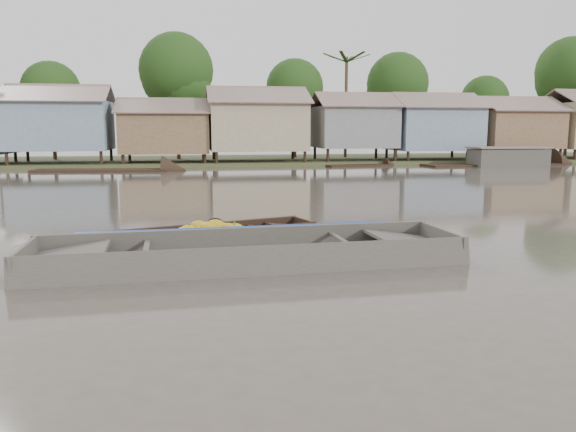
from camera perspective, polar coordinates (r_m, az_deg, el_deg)
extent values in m
plane|color=#4B4339|center=(10.42, 1.87, -5.19)|extent=(120.00, 120.00, 0.00)
cube|color=#384723|center=(43.02, -7.00, 5.48)|extent=(120.00, 12.00, 0.50)
cube|color=slate|center=(40.30, -22.08, 8.51)|extent=(6.20, 5.20, 3.20)
cube|color=brown|center=(38.99, -22.70, 11.50)|extent=(6.60, 3.02, 1.28)
cube|color=brown|center=(41.73, -21.83, 11.34)|extent=(6.60, 3.02, 1.28)
cube|color=brown|center=(39.44, -12.39, 8.23)|extent=(5.80, 4.60, 2.70)
cube|color=brown|center=(38.22, -12.57, 10.91)|extent=(6.20, 2.67, 1.14)
cube|color=brown|center=(40.70, -12.40, 10.78)|extent=(6.20, 2.67, 1.14)
cube|color=gray|center=(39.66, -3.17, 9.07)|extent=(6.50, 5.30, 3.30)
cube|color=brown|center=(38.30, -2.95, 12.22)|extent=(6.90, 3.08, 1.31)
cube|color=brown|center=(41.14, -3.43, 11.99)|extent=(6.90, 3.08, 1.31)
cube|color=slate|center=(41.05, 6.70, 8.95)|extent=(5.40, 4.70, 2.90)
cube|color=brown|center=(39.88, 7.28, 11.67)|extent=(5.80, 2.73, 1.17)
cube|color=brown|center=(42.32, 6.26, 11.53)|extent=(5.80, 2.73, 1.17)
cube|color=slate|center=(43.12, 14.46, 8.60)|extent=(6.00, 5.00, 3.10)
cube|color=brown|center=(41.94, 15.33, 11.30)|extent=(6.40, 2.90, 1.24)
cube|color=brown|center=(44.40, 13.84, 11.20)|extent=(6.40, 2.90, 1.24)
cube|color=brown|center=(46.15, 21.92, 8.18)|extent=(5.70, 4.90, 2.80)
cube|color=brown|center=(45.06, 22.95, 10.47)|extent=(6.10, 2.85, 1.21)
cube|color=brown|center=(47.32, 21.21, 10.47)|extent=(6.10, 2.85, 1.21)
cylinder|color=#473323|center=(45.01, -22.73, 8.13)|extent=(0.28, 0.28, 4.90)
sphere|color=#1A3811|center=(45.10, -22.95, 11.68)|extent=(4.20, 4.20, 4.20)
cylinder|color=#473323|center=(42.91, -11.14, 9.58)|extent=(0.28, 0.28, 6.30)
sphere|color=#1A3811|center=(43.11, -11.29, 14.36)|extent=(5.40, 5.40, 5.40)
cylinder|color=#473323|center=(44.63, 0.68, 9.04)|extent=(0.28, 0.28, 5.25)
sphere|color=#1A3811|center=(44.73, 0.69, 12.88)|extent=(4.50, 4.50, 4.50)
cylinder|color=#473323|center=(45.80, 10.94, 9.09)|extent=(0.28, 0.28, 5.60)
sphere|color=#1A3811|center=(45.93, 11.06, 13.09)|extent=(4.80, 4.80, 4.80)
cylinder|color=#473323|center=(50.05, 19.21, 8.13)|extent=(0.28, 0.28, 4.55)
sphere|color=#1A3811|center=(50.10, 19.36, 11.11)|extent=(3.90, 3.90, 3.90)
cylinder|color=#473323|center=(52.95, 26.52, 8.85)|extent=(0.28, 0.28, 6.65)
sphere|color=#1A3811|center=(53.14, 26.82, 12.94)|extent=(5.70, 5.70, 5.70)
cylinder|color=#473323|center=(45.06, 5.90, 10.74)|extent=(0.24, 0.24, 8.00)
cube|color=black|center=(12.86, -8.00, -2.91)|extent=(4.93, 2.37, 0.08)
cube|color=black|center=(13.32, -8.78, -1.69)|extent=(4.79, 1.65, 0.46)
cube|color=black|center=(12.34, -7.20, -2.50)|extent=(4.79, 1.65, 0.46)
cube|color=black|center=(13.81, 1.56, -1.21)|extent=(0.39, 1.05, 0.44)
cube|color=black|center=(13.60, -0.01, -1.13)|extent=(1.09, 1.15, 0.18)
cube|color=black|center=(12.25, -18.84, -3.00)|extent=(0.39, 1.05, 0.44)
cube|color=black|center=(12.31, -16.90, -2.59)|extent=(1.09, 1.15, 0.18)
cube|color=black|center=(12.48, -13.09, -2.11)|extent=(0.41, 1.02, 0.05)
cube|color=black|center=(13.23, -3.27, -1.26)|extent=(0.41, 1.02, 0.05)
ellipsoid|color=gold|center=(12.67, -8.75, -1.38)|extent=(0.43, 0.36, 0.23)
ellipsoid|color=gold|center=(12.47, -10.23, -2.05)|extent=(0.41, 0.34, 0.22)
ellipsoid|color=gold|center=(12.70, -10.04, -1.42)|extent=(0.46, 0.38, 0.25)
ellipsoid|color=gold|center=(12.75, -9.09, -0.99)|extent=(0.44, 0.36, 0.23)
ellipsoid|color=gold|center=(12.68, -11.67, -1.99)|extent=(0.42, 0.35, 0.22)
ellipsoid|color=gold|center=(13.20, -7.45, -1.41)|extent=(0.39, 0.32, 0.20)
ellipsoid|color=gold|center=(12.92, -5.07, -1.42)|extent=(0.43, 0.35, 0.23)
ellipsoid|color=gold|center=(12.57, -7.22, -2.04)|extent=(0.37, 0.31, 0.20)
ellipsoid|color=gold|center=(12.84, -4.03, -1.86)|extent=(0.39, 0.32, 0.20)
ellipsoid|color=gold|center=(12.68, -10.52, -1.55)|extent=(0.40, 0.33, 0.21)
ellipsoid|color=gold|center=(12.39, -10.37, -2.32)|extent=(0.46, 0.38, 0.24)
ellipsoid|color=gold|center=(12.86, -8.05, -0.95)|extent=(0.35, 0.29, 0.19)
ellipsoid|color=gold|center=(12.73, -7.64, -1.31)|extent=(0.42, 0.34, 0.22)
ellipsoid|color=gold|center=(12.54, -11.48, -2.37)|extent=(0.36, 0.30, 0.19)
ellipsoid|color=gold|center=(13.22, -5.42, -1.25)|extent=(0.45, 0.38, 0.24)
ellipsoid|color=gold|center=(13.23, -6.08, -1.43)|extent=(0.40, 0.33, 0.21)
ellipsoid|color=gold|center=(12.79, -6.12, -1.13)|extent=(0.36, 0.30, 0.19)
ellipsoid|color=gold|center=(12.80, -7.41, -0.90)|extent=(0.47, 0.39, 0.25)
ellipsoid|color=gold|center=(12.48, -9.02, -1.75)|extent=(0.36, 0.30, 0.19)
ellipsoid|color=gold|center=(12.32, -10.96, -2.64)|extent=(0.37, 0.31, 0.20)
ellipsoid|color=gold|center=(12.85, -6.63, -1.17)|extent=(0.43, 0.35, 0.23)
ellipsoid|color=gold|center=(12.91, -8.90, -1.34)|extent=(0.41, 0.34, 0.22)
ellipsoid|color=gold|center=(12.96, -9.46, -1.30)|extent=(0.37, 0.30, 0.19)
ellipsoid|color=gold|center=(12.88, -8.39, -1.24)|extent=(0.44, 0.37, 0.23)
ellipsoid|color=gold|center=(12.96, -8.91, -1.44)|extent=(0.38, 0.31, 0.20)
ellipsoid|color=gold|center=(12.45, -10.61, -2.09)|extent=(0.46, 0.38, 0.25)
ellipsoid|color=gold|center=(12.84, -9.06, -1.35)|extent=(0.41, 0.34, 0.22)
ellipsoid|color=gold|center=(13.16, -7.54, -1.40)|extent=(0.40, 0.33, 0.21)
ellipsoid|color=gold|center=(12.63, -8.19, -1.18)|extent=(0.44, 0.37, 0.23)
ellipsoid|color=gold|center=(12.70, -7.13, -1.50)|extent=(0.40, 0.33, 0.21)
ellipsoid|color=gold|center=(12.56, -11.17, -1.99)|extent=(0.47, 0.39, 0.25)
ellipsoid|color=gold|center=(12.40, -10.18, -2.36)|extent=(0.45, 0.37, 0.24)
cylinder|color=#3F6626|center=(12.64, -9.93, -1.11)|extent=(0.04, 0.04, 0.16)
cylinder|color=#3F6626|center=(12.84, -7.30, -0.89)|extent=(0.04, 0.04, 0.16)
cylinder|color=#3F6626|center=(12.99, -5.48, -0.75)|extent=(0.04, 0.04, 0.16)
torus|color=black|center=(13.49, -7.46, -1.45)|extent=(0.63, 0.34, 0.61)
torus|color=black|center=(12.05, -10.24, -2.77)|extent=(0.64, 0.34, 0.62)
cube|color=#423E38|center=(10.77, -4.00, -5.17)|extent=(7.97, 2.03, 0.08)
cube|color=#423E38|center=(11.64, -4.69, -2.68)|extent=(8.08, 0.51, 0.65)
cube|color=#423E38|center=(9.77, -3.21, -4.92)|extent=(8.08, 0.51, 0.65)
cube|color=#423E38|center=(11.90, 15.21, -2.71)|extent=(0.14, 1.97, 0.61)
cube|color=#423E38|center=(11.59, 12.20, -2.52)|extent=(1.44, 1.76, 0.25)
cube|color=#423E38|center=(10.90, -25.13, -4.32)|extent=(0.14, 1.97, 0.61)
cube|color=#423E38|center=(10.74, -21.58, -3.85)|extent=(1.44, 1.76, 0.25)
cube|color=#423E38|center=(10.59, -14.23, -3.39)|extent=(0.18, 1.90, 0.05)
cube|color=#423E38|center=(11.09, 5.71, -2.60)|extent=(0.18, 1.90, 0.05)
cube|color=#665E54|center=(10.76, -4.00, -4.91)|extent=(6.08, 1.80, 0.02)
cube|color=navy|center=(11.66, -4.74, -1.43)|extent=(6.53, 0.36, 0.16)
torus|color=olive|center=(10.92, 7.10, -4.60)|extent=(0.45, 0.45, 0.06)
torus|color=olive|center=(10.91, 7.11, -4.38)|extent=(0.37, 0.37, 0.06)
cube|color=black|center=(41.09, 20.15, 4.77)|extent=(10.16, 2.97, 0.35)
cube|color=black|center=(38.01, 7.15, 4.95)|extent=(4.52, 1.84, 0.35)
cube|color=black|center=(35.06, -18.43, 4.23)|extent=(7.96, 2.58, 0.35)
cube|color=black|center=(40.79, 21.46, 5.52)|extent=(5.00, 2.00, 1.20)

